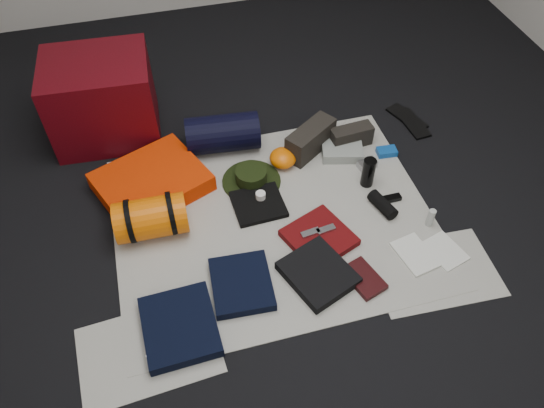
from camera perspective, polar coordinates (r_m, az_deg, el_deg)
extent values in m
cube|color=black|center=(2.72, 0.21, -1.91)|extent=(4.50, 4.50, 0.02)
cube|color=beige|center=(2.71, 0.21, -1.74)|extent=(1.60, 1.30, 0.01)
cube|color=beige|center=(2.38, -13.11, -15.07)|extent=(0.61, 0.44, 0.00)
cube|color=beige|center=(2.64, 17.04, -6.92)|extent=(0.60, 0.43, 0.00)
cube|color=#4F050D|center=(3.20, -17.81, 10.70)|extent=(0.60, 0.51, 0.48)
cube|color=red|center=(2.89, -12.83, 2.34)|extent=(0.66, 0.61, 0.10)
cylinder|color=#E86103|center=(2.65, -12.87, -1.48)|extent=(0.35, 0.21, 0.20)
cylinder|color=black|center=(2.65, -15.01, -1.82)|extent=(0.02, 0.22, 0.22)
cylinder|color=black|center=(2.64, -10.77, -0.97)|extent=(0.02, 0.22, 0.22)
cylinder|color=black|center=(3.03, -5.33, 7.57)|extent=(0.43, 0.25, 0.21)
cylinder|color=black|center=(2.89, -2.22, 2.49)|extent=(0.39, 0.39, 0.01)
cylinder|color=black|center=(2.86, -2.25, 3.06)|extent=(0.17, 0.17, 0.07)
cube|color=black|center=(3.02, 4.16, 6.95)|extent=(0.33, 0.28, 0.16)
cube|color=black|center=(3.10, 8.52, 7.21)|extent=(0.25, 0.11, 0.12)
cube|color=black|center=(3.35, 14.89, 8.39)|extent=(0.12, 0.28, 0.02)
cube|color=black|center=(3.39, 14.31, 8.97)|extent=(0.19, 0.29, 0.02)
cube|color=black|center=(2.37, -9.89, -12.85)|extent=(0.32, 0.36, 0.06)
cube|color=black|center=(2.46, -3.29, -8.58)|extent=(0.29, 0.33, 0.05)
cube|color=black|center=(2.49, 4.96, -7.44)|extent=(0.37, 0.39, 0.05)
cube|color=black|center=(2.76, -1.47, -0.03)|extent=(0.27, 0.25, 0.03)
cube|color=#57090B|center=(2.62, 5.09, -3.61)|extent=(0.38, 0.38, 0.04)
ellipsoid|color=#E86103|center=(2.95, 1.17, 4.97)|extent=(0.19, 0.19, 0.10)
cube|color=gray|center=(3.05, 7.54, 5.74)|extent=(0.26, 0.22, 0.06)
cylinder|color=black|center=(2.86, 10.32, 3.37)|extent=(0.08, 0.08, 0.17)
cylinder|color=black|center=(2.79, 11.80, -0.07)|extent=(0.11, 0.18, 0.07)
cube|color=#A2A2A6|center=(3.00, 10.19, 4.24)|extent=(0.11, 0.08, 0.04)
cube|color=#0F499A|center=(3.10, 12.23, 5.53)|extent=(0.12, 0.08, 0.03)
cylinder|color=#452371|center=(2.77, 16.66, -1.53)|extent=(0.03, 0.03, 0.09)
cylinder|color=#A9AEA9|center=(2.77, 16.70, -1.43)|extent=(0.04, 0.04, 0.10)
cube|color=black|center=(2.52, 9.82, -7.89)|extent=(0.19, 0.23, 0.03)
cube|color=silver|center=(2.66, 15.13, -5.25)|extent=(0.19, 0.24, 0.01)
cube|color=silver|center=(2.72, 18.08, -4.81)|extent=(0.20, 0.23, 0.01)
cube|color=black|center=(2.86, 12.74, 0.59)|extent=(0.10, 0.04, 0.03)
cube|color=#A2A2A6|center=(2.35, -12.40, -15.92)|extent=(0.08, 0.08, 0.01)
cylinder|color=silver|center=(2.76, -1.24, 0.92)|extent=(0.05, 0.05, 0.04)
cube|color=#A2A2A6|center=(2.61, 4.15, -3.10)|extent=(0.10, 0.05, 0.01)
cube|color=#A2A2A6|center=(2.63, 5.81, -2.74)|extent=(0.10, 0.05, 0.01)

